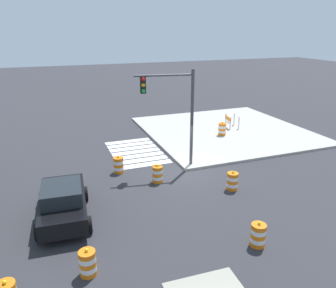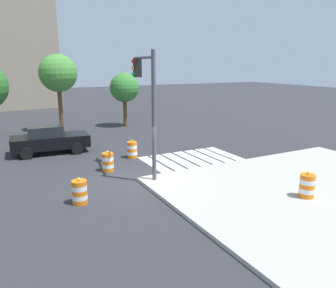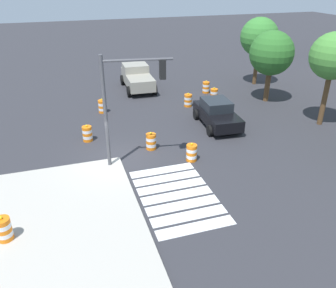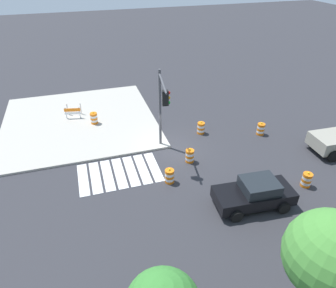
% 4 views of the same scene
% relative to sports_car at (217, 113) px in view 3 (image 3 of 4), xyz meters
% --- Properties ---
extents(ground_plane, '(120.00, 120.00, 0.00)m').
position_rel_sports_car_xyz_m(ground_plane, '(2.63, -6.79, -0.81)').
color(ground_plane, '#2D2D33').
extents(crosswalk_stripes, '(5.10, 3.20, 0.02)m').
position_rel_sports_car_xyz_m(crosswalk_stripes, '(6.63, -4.99, -0.80)').
color(crosswalk_stripes, silver).
rests_on(crosswalk_stripes, ground).
extents(sports_car, '(4.42, 2.38, 1.63)m').
position_rel_sports_car_xyz_m(sports_car, '(0.00, 0.00, 0.00)').
color(sports_car, black).
rests_on(sports_car, ground).
extents(pickup_truck, '(5.23, 2.51, 1.92)m').
position_rel_sports_car_xyz_m(pickup_truck, '(-9.25, -3.02, 0.16)').
color(pickup_truck, gray).
rests_on(pickup_truck, ground).
extents(traffic_barrel_near_corner, '(0.56, 0.56, 1.02)m').
position_rel_sports_car_xyz_m(traffic_barrel_near_corner, '(-6.33, 2.02, -0.36)').
color(traffic_barrel_near_corner, orange).
rests_on(traffic_barrel_near_corner, ground).
extents(traffic_barrel_crosswalk_end, '(0.56, 0.56, 1.02)m').
position_rel_sports_car_xyz_m(traffic_barrel_crosswalk_end, '(3.85, -3.22, -0.36)').
color(traffic_barrel_crosswalk_end, orange).
rests_on(traffic_barrel_crosswalk_end, ground).
extents(traffic_barrel_median_near, '(0.56, 0.56, 1.02)m').
position_rel_sports_car_xyz_m(traffic_barrel_median_near, '(-3.82, -0.49, -0.36)').
color(traffic_barrel_median_near, orange).
rests_on(traffic_barrel_median_near, ground).
extents(traffic_barrel_median_far, '(0.56, 0.56, 1.02)m').
position_rel_sports_car_xyz_m(traffic_barrel_median_far, '(1.93, -4.87, -0.36)').
color(traffic_barrel_median_far, orange).
rests_on(traffic_barrel_median_far, ground).
extents(traffic_barrel_far_curb, '(0.56, 0.56, 1.02)m').
position_rel_sports_car_xyz_m(traffic_barrel_far_curb, '(-4.49, -6.63, -0.36)').
color(traffic_barrel_far_curb, orange).
rests_on(traffic_barrel_far_curb, ground).
extents(traffic_barrel_lane_center, '(0.56, 0.56, 1.02)m').
position_rel_sports_car_xyz_m(traffic_barrel_lane_center, '(-4.45, 1.87, -0.36)').
color(traffic_barrel_lane_center, orange).
rests_on(traffic_barrel_lane_center, ground).
extents(traffic_barrel_opposite_curb, '(0.56, 0.56, 1.02)m').
position_rel_sports_car_xyz_m(traffic_barrel_opposite_curb, '(-0.20, -8.12, -0.36)').
color(traffic_barrel_opposite_curb, orange).
rests_on(traffic_barrel_opposite_curb, ground).
extents(traffic_barrel_on_sidewalk, '(0.56, 0.56, 1.02)m').
position_rel_sports_car_xyz_m(traffic_barrel_on_sidewalk, '(7.48, -11.87, -0.21)').
color(traffic_barrel_on_sidewalk, orange).
rests_on(traffic_barrel_on_sidewalk, sidewalk_corner).
extents(traffic_light_pole, '(0.71, 3.26, 5.50)m').
position_rel_sports_car_xyz_m(traffic_light_pole, '(3.39, -6.26, 3.10)').
color(traffic_light_pole, '#4C4C51').
rests_on(traffic_light_pole, sidewalk_corner).
extents(street_tree_streetside_near, '(2.81, 2.81, 5.79)m').
position_rel_sports_car_xyz_m(street_tree_streetside_near, '(1.90, 6.46, 3.53)').
color(street_tree_streetside_near, brown).
rests_on(street_tree_streetside_near, ground).
extents(street_tree_streetside_mid, '(3.15, 3.15, 5.60)m').
position_rel_sports_car_xyz_m(street_tree_streetside_mid, '(-7.35, 7.10, 3.18)').
color(street_tree_streetside_mid, brown).
rests_on(street_tree_streetside_mid, ground).
extents(street_tree_corner_lot, '(3.19, 3.19, 5.20)m').
position_rel_sports_car_xyz_m(street_tree_corner_lot, '(-3.14, 5.61, 2.77)').
color(street_tree_corner_lot, brown).
rests_on(street_tree_corner_lot, ground).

